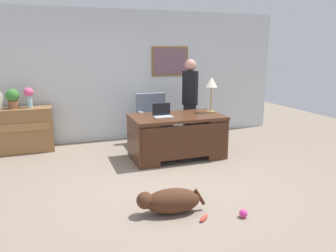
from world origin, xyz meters
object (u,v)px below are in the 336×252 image
at_px(laptop, 162,113).
at_px(vase_with_flowers, 29,95).
at_px(dog_toy_ball, 243,213).
at_px(person_standing, 190,101).
at_px(desk_lamp, 211,84).
at_px(dog_toy_bone, 204,218).
at_px(armchair, 153,121).
at_px(dog_lying, 170,201).
at_px(credenza, 18,130).
at_px(potted_plant, 13,98).
at_px(desk, 177,135).
at_px(vase_empty, 0,101).

xyz_separation_m(laptop, vase_with_flowers, (-2.18, 1.30, 0.25)).
bearing_deg(dog_toy_ball, person_standing, 78.58).
relative_size(desk_lamp, dog_toy_bone, 3.60).
bearing_deg(laptop, armchair, 82.28).
bearing_deg(dog_toy_bone, dog_lying, 137.83).
height_order(credenza, potted_plant, potted_plant).
xyz_separation_m(desk, dog_toy_bone, (-0.51, -2.18, -0.39)).
height_order(dog_lying, dog_toy_bone, dog_lying).
distance_m(potted_plant, dog_toy_ball, 4.58).
bearing_deg(vase_with_flowers, potted_plant, 180.00).
height_order(dog_lying, dog_toy_ball, dog_lying).
height_order(credenza, person_standing, person_standing).
distance_m(desk_lamp, vase_with_flowers, 3.38).
relative_size(vase_with_flowers, potted_plant, 1.04).
relative_size(desk, dog_toy_ball, 16.76).
distance_m(desk, dog_toy_ball, 2.31).
relative_size(desk_lamp, vase_with_flowers, 1.73).
bearing_deg(vase_with_flowers, credenza, -179.71).
xyz_separation_m(potted_plant, dog_toy_bone, (2.22, -3.50, -1.01)).
bearing_deg(desk, dog_toy_ball, -91.43).
bearing_deg(person_standing, dog_lying, -117.59).
distance_m(credenza, armchair, 2.59).
relative_size(person_standing, potted_plant, 4.76).
relative_size(desk, vase_empty, 5.47).
bearing_deg(laptop, vase_empty, 154.02).
bearing_deg(dog_toy_bone, person_standing, 69.99).
height_order(dog_lying, potted_plant, potted_plant).
bearing_deg(vase_empty, potted_plant, 0.00).
xyz_separation_m(person_standing, vase_with_flowers, (-3.00, 0.58, 0.18)).
relative_size(laptop, dog_toy_ball, 3.33).
height_order(dog_lying, vase_with_flowers, vase_with_flowers).
xyz_separation_m(person_standing, potted_plant, (-3.28, 0.58, 0.15)).
height_order(person_standing, desk_lamp, person_standing).
relative_size(armchair, person_standing, 0.60).
bearing_deg(vase_empty, desk_lamp, -18.39).
relative_size(potted_plant, dog_toy_bone, 2.00).
bearing_deg(vase_empty, person_standing, -9.42).
xyz_separation_m(dog_lying, dog_toy_ball, (0.77, -0.38, -0.11)).
distance_m(person_standing, dog_lying, 3.06).
bearing_deg(desk_lamp, dog_lying, -127.28).
bearing_deg(person_standing, dog_toy_bone, -110.01).
relative_size(desk, potted_plant, 4.47).
distance_m(desk, credenza, 3.01).
bearing_deg(credenza, dog_toy_ball, -53.60).
height_order(laptop, potted_plant, potted_plant).
relative_size(armchair, vase_empty, 3.47).
distance_m(desk_lamp, dog_toy_bone, 2.87).
distance_m(vase_with_flowers, potted_plant, 0.28).
bearing_deg(laptop, dog_toy_bone, -96.19).
height_order(desk, desk_lamp, desk_lamp).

